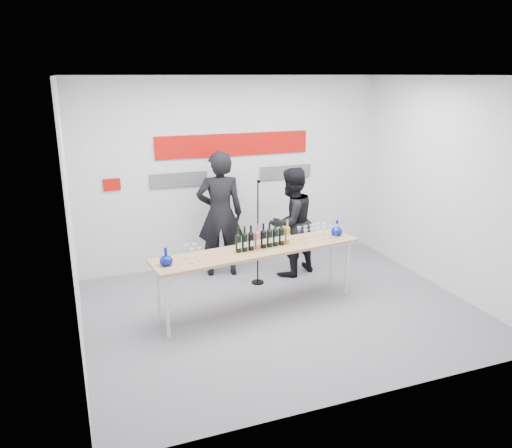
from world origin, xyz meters
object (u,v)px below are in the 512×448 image
at_px(presenter_right, 291,222).
at_px(mic_stand, 258,253).
at_px(tasting_table, 259,253).
at_px(presenter_left, 220,214).

xyz_separation_m(presenter_right, mic_stand, (-0.61, -0.18, -0.36)).
bearing_deg(tasting_table, mic_stand, 62.92).
height_order(tasting_table, presenter_left, presenter_left).
relative_size(presenter_left, presenter_right, 1.15).
bearing_deg(mic_stand, tasting_table, -127.68).
xyz_separation_m(presenter_left, presenter_right, (1.02, -0.37, -0.13)).
distance_m(tasting_table, presenter_left, 1.35).
height_order(tasting_table, mic_stand, mic_stand).
relative_size(presenter_right, mic_stand, 1.06).
relative_size(tasting_table, presenter_left, 1.47).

